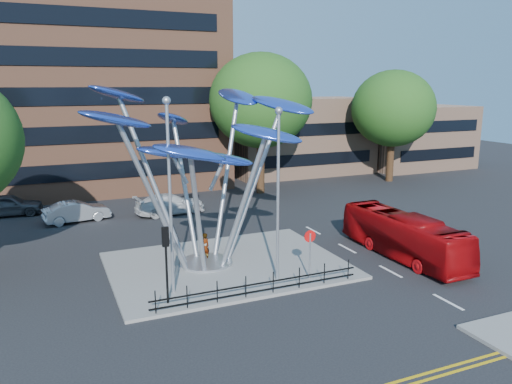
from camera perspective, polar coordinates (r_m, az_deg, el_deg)
name	(u,v)px	position (r m, az deg, el deg)	size (l,w,h in m)	color
ground	(297,309)	(22.02, 4.70, -13.22)	(120.00, 120.00, 0.00)	black
traffic_island	(227,265)	(26.67, -3.34, -8.35)	(12.00, 9.00, 0.15)	slate
brick_tower	(73,20)	(49.92, -20.22, 17.92)	(25.00, 15.00, 30.00)	brown
low_building_near	(298,136)	(54.16, 4.88, 6.44)	(15.00, 8.00, 8.00)	tan
low_building_far	(414,137)	(60.51, 17.63, 6.05)	(12.00, 8.00, 7.00)	tan
tree_right	(261,101)	(43.20, 0.53, 10.38)	(8.80, 8.80, 12.11)	black
tree_far	(393,109)	(50.54, 15.40, 9.17)	(8.00, 8.00, 10.81)	black
leaf_sculpture	(201,136)	(25.41, -6.34, 6.35)	(12.72, 9.54, 9.51)	#9EA0A5
street_lamp_left	(169,180)	(21.95, -9.87, 1.31)	(0.36, 0.36, 8.80)	#9EA0A5
street_lamp_right	(278,180)	(23.19, 2.54, 1.41)	(0.36, 0.36, 8.30)	#9EA0A5
traffic_light_island	(166,249)	(21.59, -10.27, -6.41)	(0.28, 0.18, 3.42)	black
no_entry_sign_island	(310,246)	(24.29, 6.18, -6.15)	(0.60, 0.10, 2.45)	#9EA0A5
pedestrian_railing_front	(260,286)	(22.78, 0.42, -10.75)	(10.00, 0.06, 1.00)	black
red_bus	(403,236)	(28.86, 16.48, -4.81)	(2.07, 8.86, 2.47)	#960609
pedestrian	(205,247)	(26.96, -5.91, -6.27)	(0.56, 0.37, 1.54)	gray
parked_car_left	(8,205)	(40.63, -26.51, -1.33)	(1.91, 4.76, 1.62)	#3B3D42
parked_car_mid	(77,211)	(37.02, -19.82, -2.11)	(1.55, 4.45, 1.47)	#B0B4B8
parked_car_right	(170,204)	(37.49, -9.76, -1.34)	(2.10, 5.17, 1.50)	silver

